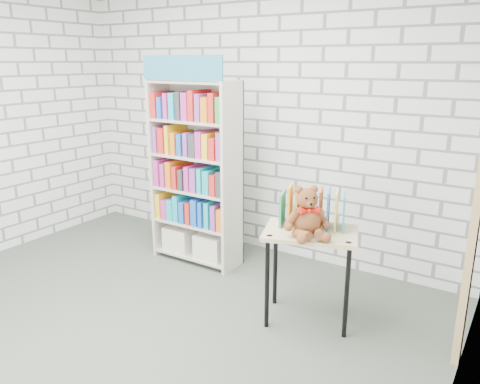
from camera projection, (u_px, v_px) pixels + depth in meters
The scene contains 7 objects.
ground at pixel (124, 328), 3.61m from camera, with size 4.50×4.50×0.00m, color #454F43.
room_shell at pixel (105, 93), 3.13m from camera, with size 4.52×4.02×2.81m.
bookshelf at pixel (196, 172), 4.62m from camera, with size 0.91×0.35×2.04m.
display_table at pixel (310, 244), 3.57m from camera, with size 0.82×0.68×0.75m.
table_books at pixel (313, 208), 3.61m from camera, with size 0.53×0.36×0.29m.
teddy_bear at pixel (307, 216), 3.41m from camera, with size 0.36×0.36×0.37m.
door_trim at pixel (476, 216), 2.93m from camera, with size 0.05×0.12×2.10m, color tan.
Camera 1 is at (2.48, -2.19, 1.99)m, focal length 35.00 mm.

